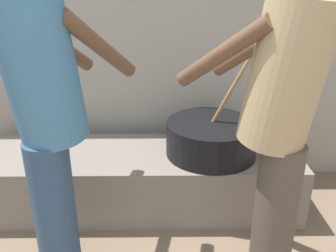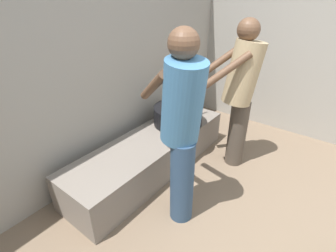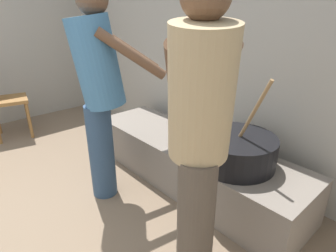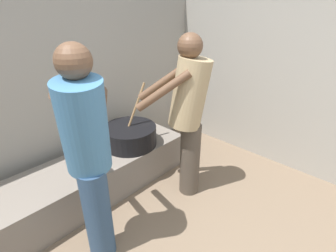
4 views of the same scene
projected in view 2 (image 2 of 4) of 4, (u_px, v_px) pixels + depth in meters
The scene contains 5 objects.
block_enclosure_rear at pixel (81, 89), 2.44m from camera, with size 4.96×0.20×1.93m, color #9E998E.
hearth_ledge at pixel (152, 154), 2.81m from camera, with size 2.07×0.60×0.39m, color slate.
cooking_pot_main at pixel (178, 115), 2.98m from camera, with size 0.57×0.57×0.67m.
cook_in_blue_shirt at pixel (182, 124), 1.89m from camera, with size 0.60×0.74×1.61m.
cook_in_tan_shirt at pixel (241, 89), 2.58m from camera, with size 0.70×0.69×1.60m.
Camera 2 is at (-1.32, 0.20, 1.80)m, focal length 26.96 mm.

